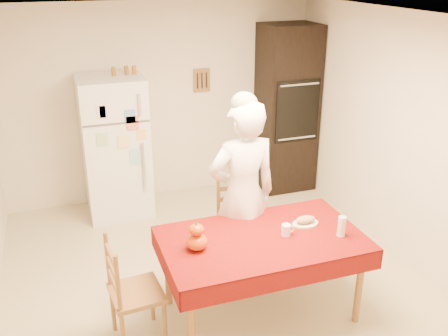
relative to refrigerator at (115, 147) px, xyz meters
name	(u,v)px	position (x,y,z in m)	size (l,w,h in m)	color
floor	(216,284)	(0.65, -1.88, -0.85)	(4.50, 4.50, 0.00)	#C3B68D
room_shell	(215,125)	(0.65, -1.88, 0.77)	(4.02, 4.52, 2.51)	beige
refrigerator	(115,147)	(0.00, 0.00, 0.00)	(0.75, 0.74, 1.70)	white
oven_cabinet	(287,109)	(2.28, 0.05, 0.25)	(0.70, 0.62, 2.20)	black
dining_table	(262,245)	(0.89, -2.39, -0.16)	(1.70, 1.00, 0.76)	brown
chair_far	(238,222)	(0.96, -1.64, -0.34)	(0.47, 0.46, 0.95)	brown
chair_left	(128,289)	(-0.25, -2.38, -0.34)	(0.43, 0.45, 0.95)	brown
seated_woman	(243,196)	(0.91, -1.88, 0.07)	(0.67, 0.44, 1.83)	white
coffee_mug	(286,230)	(1.09, -2.42, -0.04)	(0.08, 0.08, 0.10)	white
pumpkin_lower	(197,242)	(0.32, -2.39, -0.02)	(0.18, 0.18, 0.13)	#C35104
pumpkin_upper	(196,230)	(0.32, -2.39, 0.09)	(0.12, 0.12, 0.09)	#EE3E05
wine_glass	(342,226)	(1.54, -2.58, 0.00)	(0.07, 0.07, 0.18)	white
bread_plate	(305,224)	(1.34, -2.31, -0.08)	(0.24, 0.24, 0.02)	silver
bread_loaf	(306,220)	(1.34, -2.31, -0.04)	(0.18, 0.10, 0.06)	#AD7E55
spice_jar_left	(113,71)	(0.06, 0.05, 0.90)	(0.05, 0.05, 0.10)	brown
spice_jar_mid	(126,70)	(0.21, 0.05, 0.90)	(0.05, 0.05, 0.10)	brown
spice_jar_right	(134,70)	(0.29, 0.05, 0.90)	(0.05, 0.05, 0.10)	#92571A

